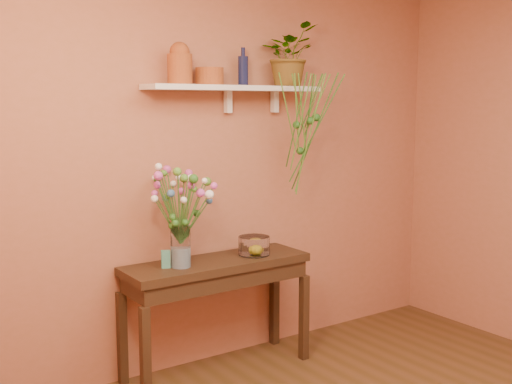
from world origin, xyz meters
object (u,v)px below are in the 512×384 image
(spider_plant, at_px, (288,55))
(bouquet, at_px, (182,192))
(blue_bottle, at_px, (243,70))
(glass_bowl, at_px, (254,246))
(terracotta_jug, at_px, (180,64))
(glass_vase, at_px, (181,250))
(sideboard, at_px, (217,276))

(spider_plant, relative_size, bouquet, 0.83)
(blue_bottle, height_order, spider_plant, spider_plant)
(blue_bottle, xyz_separation_m, glass_bowl, (-0.01, -0.15, -1.21))
(terracotta_jug, relative_size, glass_vase, 0.99)
(sideboard, distance_m, glass_bowl, 0.34)
(spider_plant, relative_size, glass_bowl, 2.03)
(blue_bottle, bearing_deg, glass_bowl, -93.66)
(glass_bowl, bearing_deg, sideboard, 175.27)
(sideboard, bearing_deg, blue_bottle, 22.31)
(glass_vase, distance_m, glass_bowl, 0.57)
(glass_vase, distance_m, bouquet, 0.37)
(spider_plant, bearing_deg, glass_bowl, -164.21)
(bouquet, relative_size, glass_bowl, 2.44)
(terracotta_jug, xyz_separation_m, blue_bottle, (0.51, 0.04, -0.02))
(sideboard, xyz_separation_m, terracotta_jug, (-0.21, 0.08, 1.40))
(terracotta_jug, relative_size, glass_bowl, 1.23)
(blue_bottle, height_order, glass_bowl, blue_bottle)
(sideboard, bearing_deg, glass_vase, -174.86)
(sideboard, bearing_deg, bouquet, -173.71)
(glass_vase, bearing_deg, sideboard, 5.14)
(spider_plant, bearing_deg, glass_vase, -173.60)
(blue_bottle, relative_size, glass_bowl, 1.19)
(glass_vase, bearing_deg, bouquet, -19.17)
(terracotta_jug, height_order, bouquet, terracotta_jug)
(terracotta_jug, xyz_separation_m, spider_plant, (0.86, 0.00, 0.09))
(terracotta_jug, distance_m, bouquet, 0.81)
(terracotta_jug, distance_m, spider_plant, 0.87)
(sideboard, xyz_separation_m, glass_bowl, (0.29, -0.02, 0.17))
(terracotta_jug, bearing_deg, glass_bowl, -11.60)
(blue_bottle, bearing_deg, glass_vase, -165.75)
(sideboard, xyz_separation_m, bouquet, (-0.27, -0.03, 0.60))
(spider_plant, xyz_separation_m, glass_bowl, (-0.36, -0.10, -1.32))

